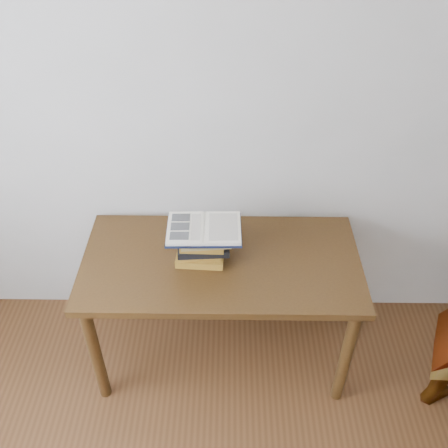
{
  "coord_description": "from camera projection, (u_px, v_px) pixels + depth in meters",
  "views": [
    {
      "loc": [
        0.14,
        -0.34,
        2.37
      ],
      "look_at": [
        0.12,
        1.35,
        0.96
      ],
      "focal_mm": 40.0,
      "sensor_mm": 36.0,
      "label": 1
    }
  ],
  "objects": [
    {
      "name": "desk",
      "position": [
        221.0,
        274.0,
        2.45
      ],
      "size": [
        1.33,
        0.67,
        0.72
      ],
      "color": "#3F280F",
      "rests_on": "ground"
    },
    {
      "name": "book_stack",
      "position": [
        203.0,
        243.0,
        2.33
      ],
      "size": [
        0.26,
        0.22,
        0.18
      ],
      "color": "#975E22",
      "rests_on": "desk"
    },
    {
      "name": "open_book",
      "position": [
        204.0,
        229.0,
        2.25
      ],
      "size": [
        0.34,
        0.24,
        0.03
      ],
      "rotation": [
        0.0,
        0.0,
        0.02
      ],
      "color": "black",
      "rests_on": "book_stack"
    }
  ]
}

